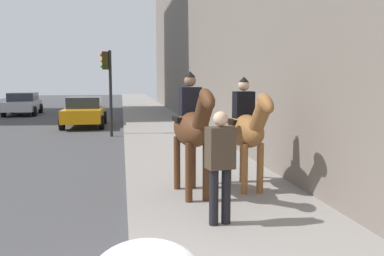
# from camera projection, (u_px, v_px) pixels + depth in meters

# --- Properties ---
(mounted_horse_near) EXTENTS (2.15, 0.71, 2.31)m
(mounted_horse_near) POSITION_uv_depth(u_px,v_px,m) (192.00, 127.00, 7.53)
(mounted_horse_near) COLOR #4C2B16
(mounted_horse_near) RESTS_ON sidewalk_slab
(mounted_horse_far) EXTENTS (2.15, 0.68, 2.22)m
(mounted_horse_far) POSITION_uv_depth(u_px,v_px,m) (246.00, 128.00, 8.05)
(mounted_horse_far) COLOR brown
(mounted_horse_far) RESTS_ON sidewalk_slab
(pedestrian_greeting) EXTENTS (0.33, 0.44, 1.70)m
(pedestrian_greeting) POSITION_uv_depth(u_px,v_px,m) (220.00, 160.00, 6.05)
(pedestrian_greeting) COLOR black
(pedestrian_greeting) RESTS_ON sidewalk_slab
(car_near_lane) EXTENTS (4.13, 2.01, 1.44)m
(car_near_lane) POSITION_uv_depth(u_px,v_px,m) (84.00, 111.00, 19.96)
(car_near_lane) COLOR orange
(car_near_lane) RESTS_ON ground
(car_mid_lane) EXTENTS (4.20, 2.15, 1.44)m
(car_mid_lane) POSITION_uv_depth(u_px,v_px,m) (23.00, 103.00, 26.64)
(car_mid_lane) COLOR #B7BABF
(car_mid_lane) RESTS_ON ground
(traffic_light_near_curb) EXTENTS (0.20, 0.44, 3.43)m
(traffic_light_near_curb) POSITION_uv_depth(u_px,v_px,m) (108.00, 79.00, 16.24)
(traffic_light_near_curb) COLOR black
(traffic_light_near_curb) RESTS_ON ground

